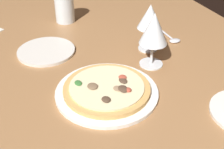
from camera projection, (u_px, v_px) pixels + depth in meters
The scene contains 7 objects.
dining_table at pixel (117, 80), 87.85cm from camera, with size 150.00×110.00×4.00cm, color #996B42.
pizza_main at pixel (107, 90), 78.52cm from camera, with size 26.87×26.87×3.39cm.
wine_glass_far at pixel (150, 18), 92.99cm from camera, with size 7.78×7.78×15.22cm.
wine_glass_near at pixel (154, 30), 84.82cm from camera, with size 8.17×8.17×16.49cm.
water_glass at pixel (65, 8), 114.37cm from camera, with size 7.29×7.29×11.55cm.
side_plate at pixel (46, 51), 96.94cm from camera, with size 18.32×18.32×0.90cm, color silver.
spoon at pixel (173, 39), 103.85cm from camera, with size 11.03×4.04×1.00cm.
Camera 1 is at (66.04, -28.29, 52.59)cm, focal length 48.54 mm.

